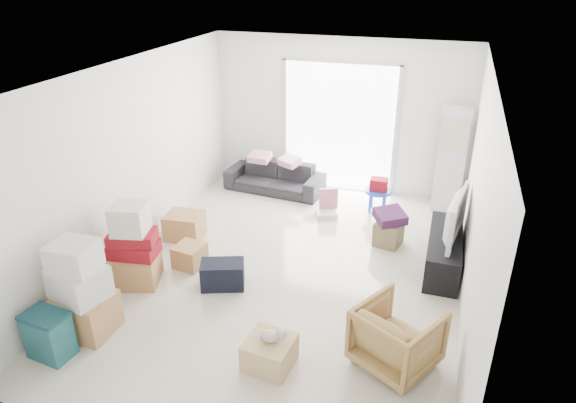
% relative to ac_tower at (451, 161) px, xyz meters
% --- Properties ---
extents(room_shell, '(4.98, 6.48, 3.18)m').
position_rel_ac_tower_xyz_m(room_shell, '(-1.95, -2.65, 0.48)').
color(room_shell, silver).
rests_on(room_shell, ground).
extents(sliding_door, '(2.10, 0.04, 2.33)m').
position_rel_ac_tower_xyz_m(sliding_door, '(-1.95, 0.33, 0.37)').
color(sliding_door, white).
rests_on(sliding_door, room_shell).
extents(ac_tower, '(0.45, 0.30, 1.75)m').
position_rel_ac_tower_xyz_m(ac_tower, '(0.00, 0.00, 0.00)').
color(ac_tower, silver).
rests_on(ac_tower, room_shell).
extents(tv_console, '(0.44, 1.45, 0.48)m').
position_rel_ac_tower_xyz_m(tv_console, '(0.05, -1.87, -0.63)').
color(tv_console, black).
rests_on(tv_console, room_shell).
extents(television, '(0.78, 1.17, 0.14)m').
position_rel_ac_tower_xyz_m(television, '(0.05, -1.87, -0.32)').
color(television, black).
rests_on(television, tv_console).
extents(sofa, '(1.80, 0.67, 0.69)m').
position_rel_ac_tower_xyz_m(sofa, '(-2.99, -0.15, -0.53)').
color(sofa, '#232328').
rests_on(sofa, room_shell).
extents(pillow_left, '(0.43, 0.34, 0.13)m').
position_rel_ac_tower_xyz_m(pillow_left, '(-3.29, -0.11, -0.12)').
color(pillow_left, '#CD959C').
rests_on(pillow_left, sofa).
extents(pillow_right, '(0.40, 0.37, 0.11)m').
position_rel_ac_tower_xyz_m(pillow_right, '(-2.71, -0.14, -0.13)').
color(pillow_right, '#CD959C').
rests_on(pillow_right, sofa).
extents(armchair, '(0.99, 0.97, 0.77)m').
position_rel_ac_tower_xyz_m(armchair, '(-0.34, -3.96, -0.49)').
color(armchair, tan).
rests_on(armchair, room_shell).
extents(storage_bins, '(0.50, 0.37, 0.54)m').
position_rel_ac_tower_xyz_m(storage_bins, '(-3.85, -4.95, -0.60)').
color(storage_bins, '#17505A').
rests_on(storage_bins, room_shell).
extents(box_stack_a, '(0.67, 0.60, 1.14)m').
position_rel_ac_tower_xyz_m(box_stack_a, '(-3.75, -4.49, -0.36)').
color(box_stack_a, '#AE784E').
rests_on(box_stack_a, room_shell).
extents(box_stack_b, '(0.69, 0.69, 1.12)m').
position_rel_ac_tower_xyz_m(box_stack_b, '(-3.75, -3.46, -0.39)').
color(box_stack_b, '#AE784E').
rests_on(box_stack_b, room_shell).
extents(box_stack_c, '(0.58, 0.50, 0.39)m').
position_rel_ac_tower_xyz_m(box_stack_c, '(-3.72, -2.21, -0.68)').
color(box_stack_c, '#AE784E').
rests_on(box_stack_c, room_shell).
extents(loose_box, '(0.42, 0.42, 0.31)m').
position_rel_ac_tower_xyz_m(loose_box, '(-3.28, -2.91, -0.72)').
color(loose_box, '#AE784E').
rests_on(loose_box, room_shell).
extents(duffel_bag, '(0.63, 0.50, 0.35)m').
position_rel_ac_tower_xyz_m(duffel_bag, '(-2.64, -3.22, -0.70)').
color(duffel_bag, black).
rests_on(duffel_bag, room_shell).
extents(ottoman, '(0.44, 0.44, 0.37)m').
position_rel_ac_tower_xyz_m(ottoman, '(-0.75, -1.49, -0.69)').
color(ottoman, olive).
rests_on(ottoman, room_shell).
extents(blanket, '(0.55, 0.55, 0.14)m').
position_rel_ac_tower_xyz_m(blanket, '(-0.75, -1.49, -0.44)').
color(blanket, '#431B42').
rests_on(blanket, ottoman).
extents(kids_table, '(0.45, 0.45, 0.58)m').
position_rel_ac_tower_xyz_m(kids_table, '(-1.08, -0.42, -0.46)').
color(kids_table, blue).
rests_on(kids_table, room_shell).
extents(toy_walker, '(0.42, 0.40, 0.44)m').
position_rel_ac_tower_xyz_m(toy_walker, '(-1.84, -0.82, -0.75)').
color(toy_walker, silver).
rests_on(toy_walker, room_shell).
extents(wood_crate, '(0.52, 0.52, 0.31)m').
position_rel_ac_tower_xyz_m(wood_crate, '(-1.58, -4.38, -0.72)').
color(wood_crate, tan).
rests_on(wood_crate, room_shell).
extents(plush_bunny, '(0.28, 0.16, 0.14)m').
position_rel_ac_tower_xyz_m(plush_bunny, '(-1.55, -4.37, -0.49)').
color(plush_bunny, '#B2ADA8').
rests_on(plush_bunny, wood_crate).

